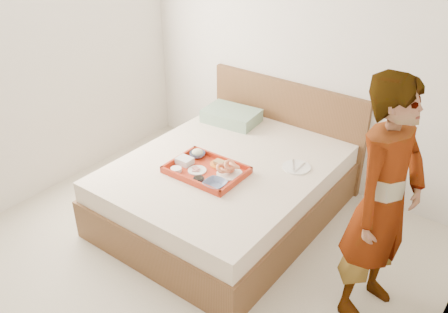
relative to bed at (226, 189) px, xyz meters
name	(u,v)px	position (x,y,z in m)	size (l,w,h in m)	color
ground	(159,285)	(0.13, -1.00, -0.27)	(3.50, 4.00, 0.01)	beige
wall_back	(305,47)	(0.13, 1.00, 1.04)	(3.50, 0.01, 2.60)	silver
wall_right	(448,240)	(1.88, -1.00, 1.04)	(0.01, 4.00, 2.60)	silver
bed	(226,189)	(0.00, 0.00, 0.00)	(1.65, 2.00, 0.53)	brown
headboard	(285,127)	(0.00, 0.97, 0.21)	(1.65, 0.06, 0.95)	brown
pillow	(231,116)	(-0.43, 0.66, 0.33)	(0.52, 0.35, 0.12)	#82A688
tray	(206,170)	(-0.03, -0.23, 0.29)	(0.61, 0.44, 0.06)	#AE2F12
prawn_plate	(229,174)	(0.15, -0.16, 0.29)	(0.21, 0.21, 0.01)	white
navy_bowl_big	(215,184)	(0.16, -0.37, 0.30)	(0.17, 0.17, 0.04)	navy
sauce_dish	(199,180)	(0.02, -0.39, 0.30)	(0.09, 0.09, 0.03)	black
meat_plate	(197,170)	(-0.09, -0.27, 0.29)	(0.15, 0.15, 0.01)	white
bread_plate	(219,164)	(-0.01, -0.09, 0.29)	(0.15, 0.15, 0.01)	orange
salad_bowl	(197,155)	(-0.24, -0.09, 0.30)	(0.13, 0.13, 0.04)	navy
plastic_tub	(185,161)	(-0.25, -0.25, 0.31)	(0.13, 0.10, 0.06)	silver
cheese_round	(176,170)	(-0.22, -0.38, 0.30)	(0.09, 0.09, 0.03)	white
dinner_plate	(296,167)	(0.52, 0.28, 0.27)	(0.23, 0.23, 0.01)	white
person	(383,204)	(1.40, -0.25, 0.58)	(0.62, 0.41, 1.70)	silver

